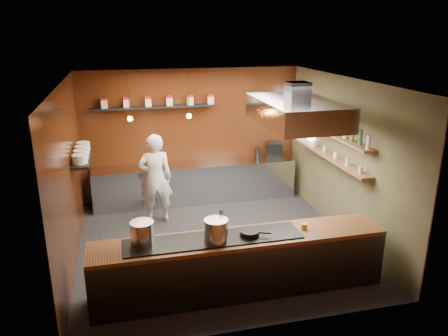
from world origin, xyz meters
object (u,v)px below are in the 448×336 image
object	(u,v)px
extractor_hood	(297,112)
stockpot_small	(216,230)
stockpot_large	(142,233)
espresso_machine	(274,150)
chef	(155,179)

from	to	relation	value
extractor_hood	stockpot_small	bearing A→B (deg)	-142.85
extractor_hood	stockpot_large	world-z (taller)	extractor_hood
stockpot_small	extractor_hood	bearing A→B (deg)	37.15
extractor_hood	espresso_machine	bearing A→B (deg)	77.01
chef	stockpot_small	bearing A→B (deg)	102.36
stockpot_large	chef	world-z (taller)	chef
espresso_machine	extractor_hood	bearing A→B (deg)	-83.71
stockpot_large	espresso_machine	size ratio (longest dim) A/B	0.90
extractor_hood	chef	bearing A→B (deg)	143.82
espresso_machine	chef	bearing A→B (deg)	-142.76
chef	espresso_machine	bearing A→B (deg)	-161.22
extractor_hood	espresso_machine	distance (m)	3.03
stockpot_large	espresso_machine	bearing A→B (deg)	48.31
stockpot_small	espresso_machine	distance (m)	4.51
stockpot_small	chef	world-z (taller)	chef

